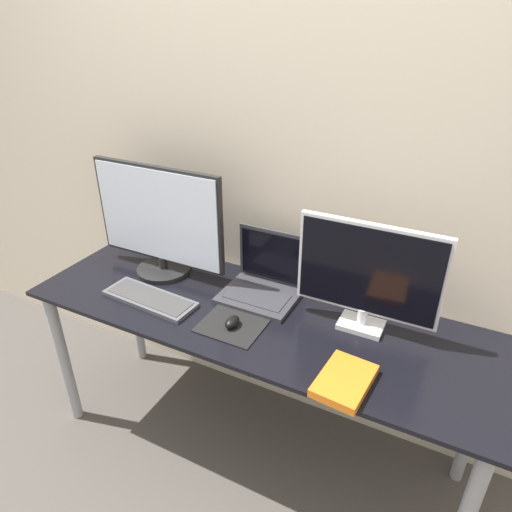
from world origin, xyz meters
TOP-DOWN VIEW (x-y plane):
  - ground_plane at (0.00, 0.00)m, footprint 12.00×12.00m
  - wall_back at (0.00, 0.67)m, footprint 7.00×0.05m
  - desk at (0.00, 0.30)m, footprint 1.83×0.61m
  - monitor_left at (-0.50, 0.40)m, footprint 0.62×0.24m
  - monitor_right at (0.40, 0.41)m, footprint 0.51×0.11m
  - laptop at (-0.02, 0.45)m, footprint 0.30×0.25m
  - keyboard at (-0.41, 0.19)m, footprint 0.41×0.17m
  - mousepad at (-0.03, 0.20)m, footprint 0.23×0.21m
  - mouse at (-0.03, 0.18)m, footprint 0.05×0.07m
  - book at (0.43, 0.09)m, footprint 0.17×0.23m

SIDE VIEW (x-z plane):
  - ground_plane at x=0.00m, z-range 0.00..0.00m
  - desk at x=0.00m, z-range 0.26..1.01m
  - mousepad at x=-0.03m, z-range 0.74..0.75m
  - keyboard at x=-0.41m, z-range 0.74..0.76m
  - book at x=0.43m, z-range 0.74..0.77m
  - mouse at x=-0.03m, z-range 0.75..0.79m
  - laptop at x=-0.02m, z-range 0.68..0.93m
  - monitor_right at x=0.40m, z-range 0.76..1.18m
  - monitor_left at x=-0.50m, z-range 0.74..1.23m
  - wall_back at x=0.00m, z-range 0.00..2.50m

